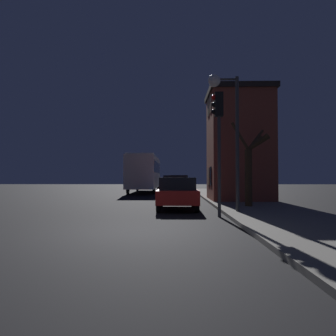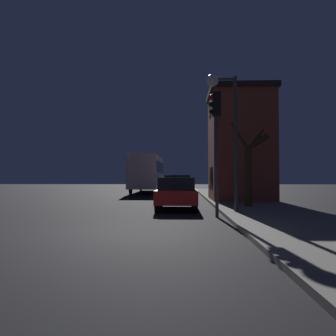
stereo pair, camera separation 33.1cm
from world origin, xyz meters
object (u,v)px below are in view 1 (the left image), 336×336
(car_near_lane, at_px, (177,193))
(car_mid_lane, at_px, (176,186))
(traffic_light, at_px, (218,128))
(bare_tree, at_px, (250,165))
(car_far_lane, at_px, (178,184))
(streetlamp, at_px, (225,109))
(bus, at_px, (145,171))

(car_near_lane, height_order, car_mid_lane, car_mid_lane)
(traffic_light, bearing_deg, car_near_lane, 118.44)
(bare_tree, xyz_separation_m, car_far_lane, (-3.20, 14.38, -1.15))
(streetlamp, height_order, bus, streetlamp)
(bare_tree, distance_m, car_far_lane, 14.78)
(streetlamp, relative_size, bus, 0.49)
(car_near_lane, distance_m, car_far_lane, 14.78)
(streetlamp, height_order, car_mid_lane, streetlamp)
(bus, bearing_deg, traffic_light, -76.89)
(bus, bearing_deg, car_far_lane, -30.47)
(bare_tree, xyz_separation_m, car_mid_lane, (-3.46, 7.52, -1.17))
(streetlamp, xyz_separation_m, bus, (-4.89, 18.59, -2.13))
(streetlamp, distance_m, bare_tree, 3.51)
(car_far_lane, bearing_deg, bare_tree, -77.44)
(car_near_lane, bearing_deg, traffic_light, -61.56)
(car_mid_lane, bearing_deg, bus, 108.66)
(traffic_light, bearing_deg, car_far_lane, 94.28)
(traffic_light, height_order, bus, traffic_light)
(bare_tree, bearing_deg, traffic_light, -121.03)
(bare_tree, height_order, car_far_lane, bare_tree)
(bus, bearing_deg, streetlamp, -75.25)
(bare_tree, relative_size, car_far_lane, 0.92)
(traffic_light, xyz_separation_m, car_far_lane, (-1.31, 17.53, -2.43))
(streetlamp, distance_m, car_near_lane, 4.34)
(streetlamp, xyz_separation_m, car_mid_lane, (-1.94, 9.84, -3.34))
(car_mid_lane, bearing_deg, car_far_lane, 87.87)
(bus, xyz_separation_m, car_near_lane, (3.03, -16.66, -1.29))
(car_far_lane, bearing_deg, car_near_lane, -90.70)
(bus, relative_size, car_far_lane, 2.60)
(car_mid_lane, relative_size, car_far_lane, 0.99)
(car_near_lane, bearing_deg, car_far_lane, 89.30)
(streetlamp, xyz_separation_m, car_near_lane, (-1.87, 1.92, -3.41))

